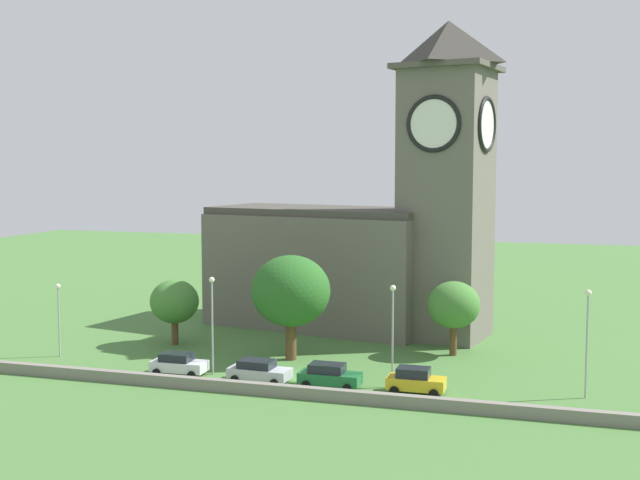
{
  "coord_description": "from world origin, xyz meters",
  "views": [
    {
      "loc": [
        20.11,
        -58.94,
        16.6
      ],
      "look_at": [
        -0.02,
        7.46,
        10.02
      ],
      "focal_mm": 46.0,
      "sensor_mm": 36.0,
      "label": 1
    }
  ],
  "objects_px": {
    "car_silver": "(259,371)",
    "streetlamp_west_mid": "(212,310)",
    "church": "(366,236)",
    "car_white": "(179,364)",
    "tree_churchyard": "(174,302)",
    "tree_riverside_west": "(291,291)",
    "car_green": "(329,376)",
    "streetlamp_west_end": "(59,307)",
    "streetlamp_east_mid": "(587,327)",
    "car_yellow": "(415,381)",
    "tree_by_tower": "(454,305)",
    "streetlamp_central": "(393,320)"
  },
  "relations": [
    {
      "from": "car_white",
      "to": "tree_by_tower",
      "type": "bearing_deg",
      "value": 32.93
    },
    {
      "from": "car_green",
      "to": "streetlamp_east_mid",
      "type": "bearing_deg",
      "value": 8.35
    },
    {
      "from": "car_green",
      "to": "tree_churchyard",
      "type": "bearing_deg",
      "value": 150.97
    },
    {
      "from": "church",
      "to": "streetlamp_central",
      "type": "xyz_separation_m",
      "value": [
        6.95,
        -20.11,
        -4.31
      ]
    },
    {
      "from": "tree_riverside_west",
      "to": "car_silver",
      "type": "bearing_deg",
      "value": -90.47
    },
    {
      "from": "streetlamp_central",
      "to": "streetlamp_east_mid",
      "type": "relative_size",
      "value": 0.99
    },
    {
      "from": "car_yellow",
      "to": "car_green",
      "type": "bearing_deg",
      "value": -177.73
    },
    {
      "from": "car_green",
      "to": "streetlamp_west_end",
      "type": "distance_m",
      "value": 25.24
    },
    {
      "from": "streetlamp_west_mid",
      "to": "tree_churchyard",
      "type": "relative_size",
      "value": 1.29
    },
    {
      "from": "car_white",
      "to": "tree_churchyard",
      "type": "bearing_deg",
      "value": 118.3
    },
    {
      "from": "church",
      "to": "car_silver",
      "type": "height_order",
      "value": "church"
    },
    {
      "from": "car_silver",
      "to": "tree_riverside_west",
      "type": "xyz_separation_m",
      "value": [
        0.06,
        7.36,
        4.99
      ]
    },
    {
      "from": "church",
      "to": "car_yellow",
      "type": "distance_m",
      "value": 24.58
    },
    {
      "from": "church",
      "to": "tree_by_tower",
      "type": "xyz_separation_m",
      "value": [
        9.91,
        -8.64,
        -4.97
      ]
    },
    {
      "from": "car_green",
      "to": "tree_churchyard",
      "type": "relative_size",
      "value": 0.77
    },
    {
      "from": "streetlamp_west_mid",
      "to": "tree_riverside_west",
      "type": "xyz_separation_m",
      "value": [
        4.31,
        6.37,
        0.75
      ]
    },
    {
      "from": "car_green",
      "to": "streetlamp_west_end",
      "type": "xyz_separation_m",
      "value": [
        -24.87,
        2.66,
        3.37
      ]
    },
    {
      "from": "church",
      "to": "streetlamp_east_mid",
      "type": "bearing_deg",
      "value": -42.55
    },
    {
      "from": "car_silver",
      "to": "church",
      "type": "bearing_deg",
      "value": 81.94
    },
    {
      "from": "car_green",
      "to": "streetlamp_east_mid",
      "type": "xyz_separation_m",
      "value": [
        18.09,
        2.66,
        4.19
      ]
    },
    {
      "from": "car_silver",
      "to": "streetlamp_central",
      "type": "height_order",
      "value": "streetlamp_central"
    },
    {
      "from": "car_white",
      "to": "streetlamp_west_mid",
      "type": "bearing_deg",
      "value": 18.64
    },
    {
      "from": "tree_riverside_west",
      "to": "car_yellow",
      "type": "bearing_deg",
      "value": -30.86
    },
    {
      "from": "tree_riverside_west",
      "to": "car_green",
      "type": "bearing_deg",
      "value": -53.17
    },
    {
      "from": "car_white",
      "to": "streetlamp_central",
      "type": "height_order",
      "value": "streetlamp_central"
    },
    {
      "from": "car_yellow",
      "to": "streetlamp_west_mid",
      "type": "distance_m",
      "value": 16.74
    },
    {
      "from": "car_white",
      "to": "tree_riverside_west",
      "type": "distance_m",
      "value": 11.13
    },
    {
      "from": "car_green",
      "to": "streetlamp_west_mid",
      "type": "distance_m",
      "value": 10.72
    },
    {
      "from": "car_silver",
      "to": "tree_churchyard",
      "type": "height_order",
      "value": "tree_churchyard"
    },
    {
      "from": "car_green",
      "to": "tree_riverside_west",
      "type": "bearing_deg",
      "value": 126.83
    },
    {
      "from": "church",
      "to": "streetlamp_west_mid",
      "type": "distance_m",
      "value": 22.25
    },
    {
      "from": "streetlamp_east_mid",
      "to": "tree_churchyard",
      "type": "relative_size",
      "value": 1.29
    },
    {
      "from": "streetlamp_west_mid",
      "to": "streetlamp_central",
      "type": "height_order",
      "value": "streetlamp_west_mid"
    },
    {
      "from": "streetlamp_west_mid",
      "to": "tree_churchyard",
      "type": "xyz_separation_m",
      "value": [
        -7.71,
        8.73,
        -1.13
      ]
    },
    {
      "from": "car_white",
      "to": "tree_churchyard",
      "type": "distance_m",
      "value": 11.32
    },
    {
      "from": "car_silver",
      "to": "streetlamp_east_mid",
      "type": "bearing_deg",
      "value": 6.38
    },
    {
      "from": "car_white",
      "to": "tree_by_tower",
      "type": "height_order",
      "value": "tree_by_tower"
    },
    {
      "from": "car_silver",
      "to": "car_green",
      "type": "height_order",
      "value": "car_green"
    },
    {
      "from": "streetlamp_west_mid",
      "to": "car_green",
      "type": "bearing_deg",
      "value": -5.8
    },
    {
      "from": "car_silver",
      "to": "streetlamp_west_mid",
      "type": "distance_m",
      "value": 6.08
    },
    {
      "from": "streetlamp_west_end",
      "to": "streetlamp_east_mid",
      "type": "relative_size",
      "value": 0.81
    },
    {
      "from": "car_silver",
      "to": "tree_by_tower",
      "type": "xyz_separation_m",
      "value": [
        12.97,
        12.92,
        3.53
      ]
    },
    {
      "from": "church",
      "to": "tree_by_tower",
      "type": "distance_m",
      "value": 14.06
    },
    {
      "from": "car_white",
      "to": "car_yellow",
      "type": "height_order",
      "value": "car_yellow"
    },
    {
      "from": "car_silver",
      "to": "streetlamp_west_end",
      "type": "distance_m",
      "value": 19.78
    },
    {
      "from": "car_yellow",
      "to": "streetlamp_east_mid",
      "type": "height_order",
      "value": "streetlamp_east_mid"
    },
    {
      "from": "streetlamp_central",
      "to": "tree_riverside_west",
      "type": "xyz_separation_m",
      "value": [
        -9.95,
        5.9,
        0.8
      ]
    },
    {
      "from": "car_silver",
      "to": "car_green",
      "type": "bearing_deg",
      "value": -0.1
    },
    {
      "from": "church",
      "to": "tree_riverside_west",
      "type": "distance_m",
      "value": 14.94
    },
    {
      "from": "car_green",
      "to": "tree_riverside_west",
      "type": "height_order",
      "value": "tree_riverside_west"
    }
  ]
}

